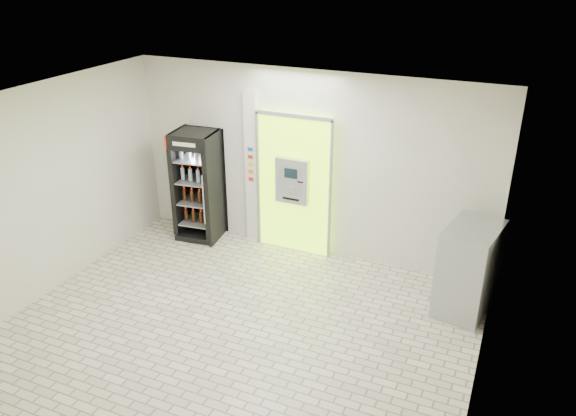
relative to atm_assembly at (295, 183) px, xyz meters
The scene contains 7 objects.
ground 2.69m from the atm_assembly, 85.26° to the right, with size 6.00×6.00×0.00m, color beige.
room_shell 2.51m from the atm_assembly, 85.26° to the right, with size 6.00×6.00×6.00m.
atm_assembly is the anchor object (origin of this frame).
pillar 0.79m from the atm_assembly, behind, with size 0.22×0.11×2.60m.
beverage_cooler 1.71m from the atm_assembly, behind, with size 0.78×0.73×1.90m.
steel_cabinet 3.00m from the atm_assembly, 13.43° to the right, with size 0.81×1.06×1.27m.
exit_sign 3.48m from the atm_assembly, 17.65° to the right, with size 0.02×0.22×0.26m.
Camera 1 is at (3.07, -5.30, 4.58)m, focal length 35.00 mm.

